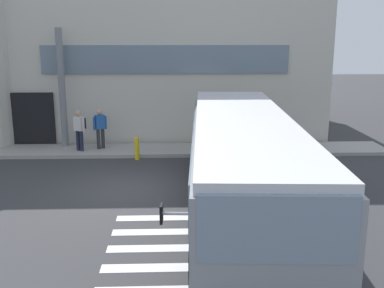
{
  "coord_description": "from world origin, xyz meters",
  "views": [
    {
      "loc": [
        1.4,
        -13.78,
        4.74
      ],
      "look_at": [
        1.9,
        -0.14,
        1.5
      ],
      "focal_mm": 42.31,
      "sensor_mm": 36.0,
      "label": 1
    }
  ],
  "objects": [
    {
      "name": "bay_paint_stripes",
      "position": [
        2.0,
        -4.2,
        0.0
      ],
      "size": [
        4.4,
        3.96,
        0.01
      ],
      "color": "silver",
      "rests_on": "ground"
    },
    {
      "name": "safety_bollard_yellow",
      "position": [
        -0.13,
        3.6,
        0.45
      ],
      "size": [
        0.18,
        0.18,
        0.9
      ],
      "primitive_type": "cylinder",
      "color": "yellow",
      "rests_on": "ground"
    },
    {
      "name": "boarding_curb",
      "position": [
        0.0,
        4.8,
        0.07
      ],
      "size": [
        20.62,
        2.0,
        0.15
      ],
      "primitive_type": "cube",
      "color": "#9E9B93",
      "rests_on": "ground"
    },
    {
      "name": "passenger_near_column",
      "position": [
        -2.54,
        4.56,
        1.11
      ],
      "size": [
        0.52,
        0.49,
        1.68
      ],
      "color": "#1E2338",
      "rests_on": "boarding_curb"
    },
    {
      "name": "passenger_by_doorway",
      "position": [
        -1.76,
        4.9,
        1.08
      ],
      "size": [
        0.52,
        0.38,
        1.68
      ],
      "color": "#2D2D33",
      "rests_on": "boarding_curb"
    },
    {
      "name": "ground_plane",
      "position": [
        0.0,
        0.0,
        -0.01
      ],
      "size": [
        80.0,
        90.0,
        0.02
      ],
      "primitive_type": "cube",
      "color": "#353538",
      "rests_on": "ground"
    },
    {
      "name": "entry_support_column",
      "position": [
        -3.36,
        5.4,
        2.63
      ],
      "size": [
        0.28,
        0.28,
        4.97
      ],
      "primitive_type": "cylinder",
      "color": "slate",
      "rests_on": "boarding_curb"
    },
    {
      "name": "bus_main_foreground",
      "position": [
        3.17,
        -2.16,
        1.34
      ],
      "size": [
        3.63,
        11.98,
        2.7
      ],
      "color": "gray",
      "rests_on": "ground"
    },
    {
      "name": "terminal_building",
      "position": [
        -0.66,
        11.53,
        3.63
      ],
      "size": [
        18.42,
        13.8,
        7.27
      ],
      "color": "beige",
      "rests_on": "ground"
    }
  ]
}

